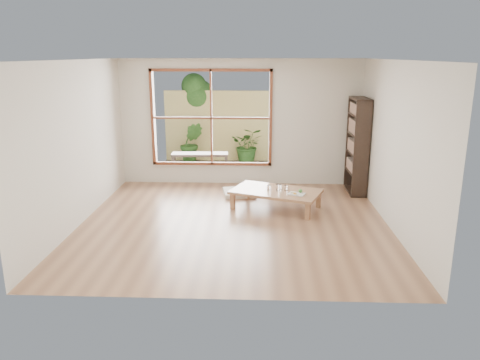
{
  "coord_description": "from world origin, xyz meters",
  "views": [
    {
      "loc": [
        0.39,
        -7.24,
        2.69
      ],
      "look_at": [
        0.07,
        0.65,
        0.55
      ],
      "focal_mm": 35.0,
      "sensor_mm": 36.0,
      "label": 1
    }
  ],
  "objects_px": {
    "bookshelf": "(357,146)",
    "garden_bench": "(200,156)",
    "food_tray": "(297,193)",
    "low_table": "(276,192)"
  },
  "relations": [
    {
      "from": "bookshelf",
      "to": "garden_bench",
      "type": "relative_size",
      "value": 1.41
    },
    {
      "from": "food_tray",
      "to": "garden_bench",
      "type": "height_order",
      "value": "garden_bench"
    },
    {
      "from": "bookshelf",
      "to": "garden_bench",
      "type": "xyz_separation_m",
      "value": [
        -3.32,
        1.56,
        -0.56
      ]
    },
    {
      "from": "garden_bench",
      "to": "food_tray",
      "type": "bearing_deg",
      "value": -57.93
    },
    {
      "from": "garden_bench",
      "to": "bookshelf",
      "type": "bearing_deg",
      "value": -28.46
    },
    {
      "from": "low_table",
      "to": "bookshelf",
      "type": "xyz_separation_m",
      "value": [
        1.62,
        1.1,
        0.64
      ]
    },
    {
      "from": "low_table",
      "to": "garden_bench",
      "type": "bearing_deg",
      "value": 143.91
    },
    {
      "from": "bookshelf",
      "to": "food_tray",
      "type": "height_order",
      "value": "bookshelf"
    },
    {
      "from": "low_table",
      "to": "food_tray",
      "type": "bearing_deg",
      "value": -11.21
    },
    {
      "from": "low_table",
      "to": "garden_bench",
      "type": "xyz_separation_m",
      "value": [
        -1.69,
        2.66,
        0.08
      ]
    }
  ]
}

